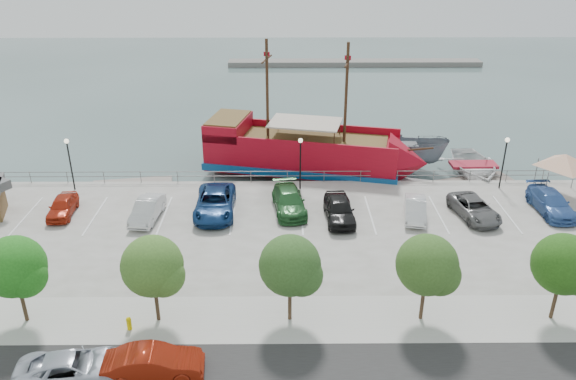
{
  "coord_description": "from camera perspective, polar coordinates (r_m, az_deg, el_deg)",
  "views": [
    {
      "loc": [
        -1.29,
        -34.19,
        19.01
      ],
      "look_at": [
        -1.0,
        2.0,
        2.0
      ],
      "focal_mm": 35.0,
      "sensor_mm": 36.0,
      "label": 1
    }
  ],
  "objects": [
    {
      "name": "ground",
      "position": [
        39.64,
        1.47,
        -5.16
      ],
      "size": [
        160.0,
        160.0,
        0.0
      ],
      "primitive_type": "plane",
      "color": "#3D4F4C"
    },
    {
      "name": "sidewalk",
      "position": [
        30.79,
        2.09,
        -12.95
      ],
      "size": [
        100.0,
        4.0,
        0.05
      ],
      "primitive_type": "cube",
      "color": "#AEABA4",
      "rests_on": "land_slab"
    },
    {
      "name": "seawall_railing",
      "position": [
        45.9,
        1.19,
        1.42
      ],
      "size": [
        50.0,
        0.06,
        1.0
      ],
      "color": "slate",
      "rests_on": "land_slab"
    },
    {
      "name": "far_shore",
      "position": [
        92.02,
        6.77,
        12.7
      ],
      "size": [
        40.0,
        3.0,
        0.8
      ],
      "primitive_type": "cube",
      "color": "slate",
      "rests_on": "ground"
    },
    {
      "name": "pirate_ship",
      "position": [
        49.05,
        3.09,
        3.66
      ],
      "size": [
        19.82,
        9.34,
        12.28
      ],
      "rotation": [
        0.0,
        0.0,
        -0.22
      ],
      "color": "maroon",
      "rests_on": "ground"
    },
    {
      "name": "patrol_boat",
      "position": [
        52.26,
        11.96,
        3.76
      ],
      "size": [
        7.8,
        5.14,
        2.83
      ],
      "primitive_type": "imported",
      "rotation": [
        0.0,
        0.0,
        1.21
      ],
      "color": "slate",
      "rests_on": "ground"
    },
    {
      "name": "speedboat",
      "position": [
        52.01,
        18.26,
        2.11
      ],
      "size": [
        5.31,
        7.35,
        1.5
      ],
      "primitive_type": "imported",
      "rotation": [
        0.0,
        0.0,
        0.02
      ],
      "color": "white",
      "rests_on": "ground"
    },
    {
      "name": "dock_west",
      "position": [
        49.42,
        -15.52,
        0.55
      ],
      "size": [
        6.81,
        2.9,
        0.38
      ],
      "primitive_type": "cube",
      "rotation": [
        0.0,
        0.0,
        0.16
      ],
      "color": "gray",
      "rests_on": "ground"
    },
    {
      "name": "dock_mid",
      "position": [
        48.8,
        11.73,
        0.64
      ],
      "size": [
        6.71,
        3.57,
        0.37
      ],
      "primitive_type": "cube",
      "rotation": [
        0.0,
        0.0,
        -0.28
      ],
      "color": "gray",
      "rests_on": "ground"
    },
    {
      "name": "dock_east",
      "position": [
        50.27,
        17.99,
        0.68
      ],
      "size": [
        7.74,
        4.3,
        0.43
      ],
      "primitive_type": "cube",
      "rotation": [
        0.0,
        0.0,
        0.31
      ],
      "color": "#6E635B",
      "rests_on": "ground"
    },
    {
      "name": "canopy_tent",
      "position": [
        47.53,
        26.42,
        3.27
      ],
      "size": [
        5.33,
        5.33,
        3.9
      ],
      "rotation": [
        0.0,
        0.0,
        -0.15
      ],
      "color": "slate",
      "rests_on": "land_slab"
    },
    {
      "name": "street_van",
      "position": [
        28.72,
        -21.12,
        -16.54
      ],
      "size": [
        5.26,
        3.02,
        1.38
      ],
      "primitive_type": "imported",
      "rotation": [
        0.0,
        0.0,
        1.72
      ],
      "color": "#A9AFBD",
      "rests_on": "street"
    },
    {
      "name": "street_sedan",
      "position": [
        27.77,
        -13.5,
        -16.77
      ],
      "size": [
        4.72,
        1.98,
        1.52
      ],
      "primitive_type": "imported",
      "rotation": [
        0.0,
        0.0,
        1.65
      ],
      "color": "maroon",
      "rests_on": "street"
    },
    {
      "name": "fire_hydrant",
      "position": [
        30.94,
        -15.85,
        -12.87
      ],
      "size": [
        0.27,
        0.27,
        0.79
      ],
      "rotation": [
        0.0,
        0.0,
        0.39
      ],
      "color": "#EACB00",
      "rests_on": "sidewalk"
    },
    {
      "name": "lamp_post_left",
      "position": [
        46.84,
        -21.37,
        3.31
      ],
      "size": [
        0.36,
        0.36,
        4.28
      ],
      "color": "black",
      "rests_on": "land_slab"
    },
    {
      "name": "lamp_post_mid",
      "position": [
        43.77,
        1.26,
        3.63
      ],
      "size": [
        0.36,
        0.36,
        4.28
      ],
      "color": "black",
      "rests_on": "land_slab"
    },
    {
      "name": "lamp_post_right",
      "position": [
        47.05,
        21.18,
        3.44
      ],
      "size": [
        0.36,
        0.36,
        4.28
      ],
      "color": "black",
      "rests_on": "land_slab"
    },
    {
      "name": "tree_b",
      "position": [
        31.82,
        -25.83,
        -7.24
      ],
      "size": [
        3.3,
        3.2,
        5.0
      ],
      "color": "#473321",
      "rests_on": "sidewalk"
    },
    {
      "name": "tree_c",
      "position": [
        29.53,
        -13.35,
        -7.76
      ],
      "size": [
        3.3,
        3.2,
        5.0
      ],
      "color": "#473321",
      "rests_on": "sidewalk"
    },
    {
      "name": "tree_d",
      "position": [
        28.79,
        0.49,
        -7.91
      ],
      "size": [
        3.3,
        3.2,
        5.0
      ],
      "color": "#473321",
      "rests_on": "sidewalk"
    },
    {
      "name": "tree_e",
      "position": [
        29.73,
        14.23,
        -7.61
      ],
      "size": [
        3.3,
        3.2,
        5.0
      ],
      "color": "#473321",
      "rests_on": "sidewalk"
    },
    {
      "name": "tree_f",
      "position": [
        32.21,
        26.46,
        -6.98
      ],
      "size": [
        3.3,
        3.2,
        5.0
      ],
      "color": "#473321",
      "rests_on": "sidewalk"
    },
    {
      "name": "parked_car_a",
      "position": [
        43.8,
        -21.94,
        -1.53
      ],
      "size": [
        1.9,
        4.11,
        1.36
      ],
      "primitive_type": "imported",
      "rotation": [
        0.0,
        0.0,
        0.07
      ],
      "color": "#AA2611",
      "rests_on": "land_slab"
    },
    {
      "name": "parked_car_b",
      "position": [
        41.26,
        -14.11,
        -1.96
      ],
      "size": [
        1.96,
        4.53,
        1.45
      ],
      "primitive_type": "imported",
      "rotation": [
        0.0,
        0.0,
        -0.1
      ],
      "color": "silver",
      "rests_on": "land_slab"
    },
    {
      "name": "parked_car_c",
      "position": [
        41.11,
        -7.42,
        -1.29
      ],
      "size": [
        2.95,
        6.11,
        1.68
      ],
      "primitive_type": "imported",
      "rotation": [
        0.0,
        0.0,
        0.03
      ],
      "color": "navy",
      "rests_on": "land_slab"
    },
    {
      "name": "parked_car_d",
      "position": [
        41.16,
        0.1,
        -1.13
      ],
      "size": [
        2.85,
        5.58,
        1.55
      ],
      "primitive_type": "imported",
      "rotation": [
        0.0,
        0.0,
        0.13
      ],
      "color": "#235929",
      "rests_on": "land_slab"
    },
    {
      "name": "parked_car_e",
      "position": [
        40.05,
        5.23,
        -1.94
      ],
      "size": [
        2.17,
        4.97,
        1.67
      ],
      "primitive_type": "imported",
      "rotation": [
        0.0,
        0.0,
        0.04
      ],
      "color": "black",
      "rests_on": "land_slab"
    },
    {
      "name": "parked_car_f",
      "position": [
        41.22,
        12.79,
        -1.9
      ],
      "size": [
        2.17,
        4.37,
        1.38
      ],
      "primitive_type": "imported",
      "rotation": [
        0.0,
        0.0,
        -0.18
      ],
      "color": "silver",
      "rests_on": "land_slab"
    },
    {
      "name": "parked_car_g",
      "position": [
        42.46,
        18.4,
        -1.78
      ],
      "size": [
        3.18,
        5.28,
        1.37
      ],
      "primitive_type": "imported",
      "rotation": [
        0.0,
        0.0,
        0.19
      ],
      "color": "#5D5D5D",
      "rests_on": "land_slab"
    },
    {
      "name": "parked_car_h",
      "position": [
        45.27,
        25.16,
        -1.17
      ],
      "size": [
        2.28,
        5.27,
        1.51
      ],
      "primitive_type": "imported",
      "rotation": [
        0.0,
        0.0,
        0.03
      ],
      "color": "#345A9D",
      "rests_on": "land_slab"
    }
  ]
}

